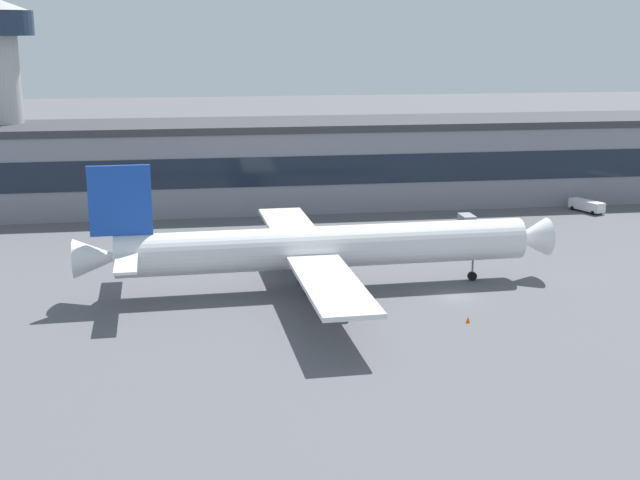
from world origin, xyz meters
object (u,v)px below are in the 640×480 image
Objects in this scene: control_tower at (1,81)px; traffic_cone_0 at (468,320)px; baggage_tug at (467,220)px; belt_loader at (586,205)px; airliner at (317,247)px.

control_tower reaches higher than traffic_cone_0.
baggage_tug is at bearing -18.53° from control_tower.
belt_loader is 63.43m from traffic_cone_0.
airliner is 40.79m from baggage_tug.
traffic_cone_0 is at bearing -45.86° from airliner.
control_tower is 9.67× the size of baggage_tug.
airliner is 20.55m from traffic_cone_0.
traffic_cone_0 is at bearing -107.95° from baggage_tug.
airliner is 71.85m from control_tower.
control_tower reaches higher than airliner.
control_tower is 5.23× the size of belt_loader.
control_tower reaches higher than baggage_tug.
control_tower is 79.48m from baggage_tug.
airliner is at bearing -133.73° from baggage_tug.
baggage_tug is 5.56× the size of traffic_cone_0.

